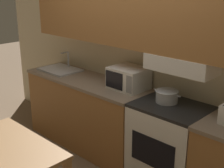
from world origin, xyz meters
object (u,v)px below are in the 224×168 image
at_px(stove_range, 169,146).
at_px(sink_basin, 60,69).
at_px(dining_table, 3,161).
at_px(microwave, 129,78).
at_px(cooking_pot, 167,96).

xyz_separation_m(stove_range, sink_basin, (-1.82, -0.00, 0.48)).
distance_m(stove_range, dining_table, 1.63).
height_order(stove_range, microwave, microwave).
relative_size(microwave, sink_basin, 0.76).
xyz_separation_m(cooking_pot, microwave, (-0.56, 0.05, 0.06)).
height_order(microwave, dining_table, microwave).
relative_size(sink_basin, dining_table, 0.52).
height_order(microwave, sink_basin, same).
bearing_deg(microwave, cooking_pot, -5.00).
bearing_deg(stove_range, microwave, 172.07).
relative_size(cooking_pot, sink_basin, 0.59).
distance_m(sink_basin, dining_table, 1.88).
xyz_separation_m(cooking_pot, sink_basin, (-1.73, -0.04, -0.05)).
bearing_deg(dining_table, cooking_pot, 68.55).
height_order(stove_range, cooking_pot, cooking_pot).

